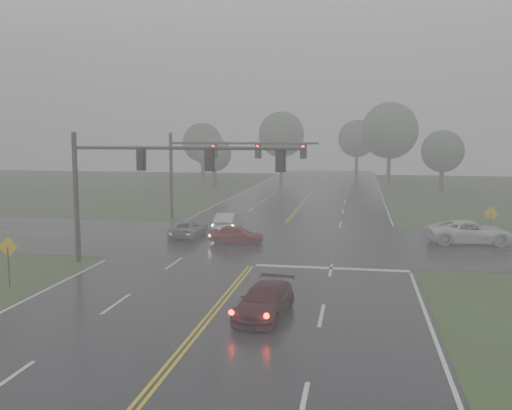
% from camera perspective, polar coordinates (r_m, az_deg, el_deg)
% --- Properties ---
extents(ground, '(180.00, 180.00, 0.00)m').
position_cam_1_polar(ground, '(19.32, -8.61, -15.62)').
color(ground, '#2F441D').
rests_on(ground, ground).
extents(main_road, '(18.00, 160.00, 0.02)m').
position_cam_1_polar(main_road, '(38.04, 1.12, -4.17)').
color(main_road, black).
rests_on(main_road, ground).
extents(cross_street, '(120.00, 14.00, 0.02)m').
position_cam_1_polar(cross_street, '(39.98, 1.58, -3.61)').
color(cross_street, black).
rests_on(cross_street, ground).
extents(stop_bar, '(8.50, 0.50, 0.01)m').
position_cam_1_polar(stop_bar, '(32.14, 7.53, -6.33)').
color(stop_bar, silver).
rests_on(stop_bar, ground).
extents(sedan_maroon, '(2.30, 4.58, 1.28)m').
position_cam_1_polar(sedan_maroon, '(23.82, 0.84, -11.08)').
color(sedan_maroon, '#370A0F').
rests_on(sedan_maroon, ground).
extents(sedan_red, '(3.69, 1.52, 1.25)m').
position_cam_1_polar(sedan_red, '(38.97, -1.92, -3.89)').
color(sedan_red, maroon).
rests_on(sedan_red, ground).
extents(sedan_silver, '(1.69, 4.27, 1.38)m').
position_cam_1_polar(sedan_silver, '(44.36, -2.89, -2.55)').
color(sedan_silver, silver).
rests_on(sedan_silver, ground).
extents(car_grey, '(2.09, 4.35, 1.19)m').
position_cam_1_polar(car_grey, '(41.80, -6.72, -3.19)').
color(car_grey, slate).
rests_on(car_grey, ground).
extents(pickup_white, '(5.87, 3.06, 1.58)m').
position_cam_1_polar(pickup_white, '(41.62, 20.62, -3.64)').
color(pickup_white, silver).
rests_on(pickup_white, ground).
extents(signal_gantry_near, '(13.39, 0.33, 7.56)m').
position_cam_1_polar(signal_gantry_near, '(32.77, -11.26, 3.24)').
color(signal_gantry_near, black).
rests_on(signal_gantry_near, ground).
extents(signal_gantry_far, '(12.94, 0.38, 7.56)m').
position_cam_1_polar(signal_gantry_far, '(49.10, -4.11, 4.59)').
color(signal_gantry_far, black).
rests_on(signal_gantry_far, ground).
extents(sign_diamond_west, '(1.05, 0.11, 2.51)m').
position_cam_1_polar(sign_diamond_west, '(30.29, -23.54, -4.42)').
color(sign_diamond_west, black).
rests_on(sign_diamond_west, ground).
extents(sign_diamond_east, '(1.05, 0.30, 2.57)m').
position_cam_1_polar(sign_diamond_east, '(42.14, 22.41, -1.21)').
color(sign_diamond_east, black).
rests_on(sign_diamond_east, ground).
extents(tree_nw_a, '(4.77, 4.77, 7.01)m').
position_cam_1_polar(tree_nw_a, '(79.81, -4.21, 5.06)').
color(tree_nw_a, '#31271F').
rests_on(tree_nw_a, ground).
extents(tree_ne_a, '(8.18, 8.18, 12.01)m').
position_cam_1_polar(tree_ne_a, '(85.23, 13.23, 7.24)').
color(tree_ne_a, '#31271F').
rests_on(tree_ne_a, ground).
extents(tree_n_mid, '(7.61, 7.61, 11.18)m').
position_cam_1_polar(tree_n_mid, '(95.34, 2.55, 7.06)').
color(tree_n_mid, '#31271F').
rests_on(tree_n_mid, ground).
extents(tree_e_near, '(5.41, 5.41, 7.95)m').
position_cam_1_polar(tree_e_near, '(77.07, 18.16, 5.11)').
color(tree_e_near, '#31271F').
rests_on(tree_e_near, ground).
extents(tree_nw_b, '(6.29, 6.29, 9.24)m').
position_cam_1_polar(tree_nw_b, '(91.72, -5.40, 6.23)').
color(tree_nw_b, '#31271F').
rests_on(tree_nw_b, ground).
extents(tree_n_far, '(6.83, 6.83, 10.04)m').
position_cam_1_polar(tree_n_far, '(106.02, 10.07, 6.55)').
color(tree_n_far, '#31271F').
rests_on(tree_n_far, ground).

